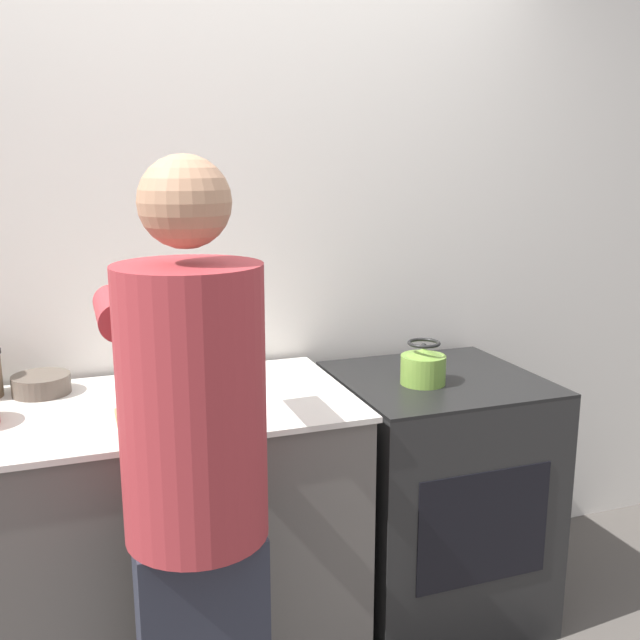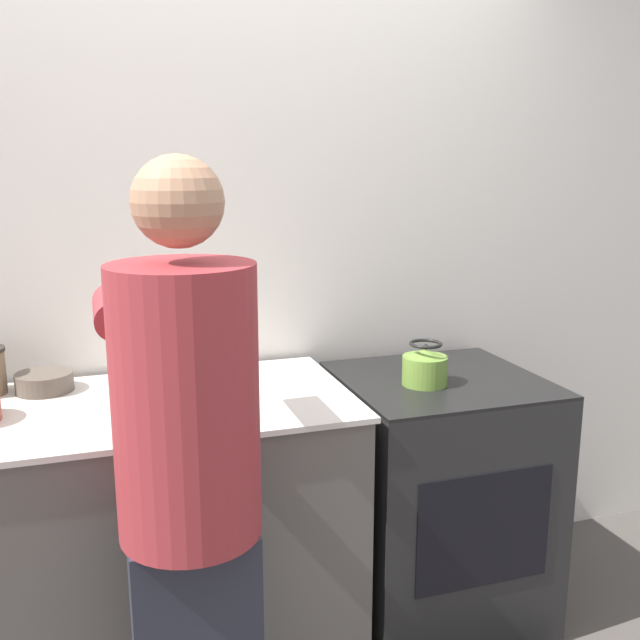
{
  "view_description": "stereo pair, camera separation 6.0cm",
  "coord_description": "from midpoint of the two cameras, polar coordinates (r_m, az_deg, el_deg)",
  "views": [
    {
      "loc": [
        -0.51,
        -1.83,
        1.68
      ],
      "look_at": [
        0.23,
        0.24,
        1.19
      ],
      "focal_mm": 40.0,
      "sensor_mm": 36.0,
      "label": 1
    },
    {
      "loc": [
        -0.45,
        -1.85,
        1.68
      ],
      "look_at": [
        0.23,
        0.24,
        1.19
      ],
      "focal_mm": 40.0,
      "sensor_mm": 36.0,
      "label": 2
    }
  ],
  "objects": [
    {
      "name": "cutting_board",
      "position": [
        2.15,
        -11.49,
        -7.5
      ],
      "size": [
        0.39,
        0.22,
        0.02
      ],
      "color": "#A87A4C",
      "rests_on": "counter"
    },
    {
      "name": "wall_back",
      "position": [
        2.66,
        -9.01,
        4.27
      ],
      "size": [
        8.0,
        0.05,
        2.6
      ],
      "color": "silver",
      "rests_on": "ground_plane"
    },
    {
      "name": "counter",
      "position": [
        2.49,
        -15.23,
        -16.88
      ],
      "size": [
        1.41,
        0.71,
        0.94
      ],
      "color": "#5B5651",
      "rests_on": "ground_plane"
    },
    {
      "name": "knife",
      "position": [
        2.12,
        -12.93,
        -7.59
      ],
      "size": [
        0.21,
        0.08,
        0.01
      ],
      "rotation": [
        0.0,
        0.0,
        -0.22
      ],
      "color": "silver",
      "rests_on": "cutting_board"
    },
    {
      "name": "bowl_mixing",
      "position": [
        2.5,
        -22.05,
        -4.79
      ],
      "size": [
        0.18,
        0.18,
        0.06
      ],
      "color": "brown",
      "rests_on": "counter"
    },
    {
      "name": "kettle",
      "position": [
        2.49,
        7.57,
        -3.66
      ],
      "size": [
        0.16,
        0.16,
        0.15
      ],
      "color": "olive",
      "rests_on": "oven"
    },
    {
      "name": "person",
      "position": [
        1.79,
        -10.93,
        -12.71
      ],
      "size": [
        0.39,
        0.62,
        1.69
      ],
      "color": "#282A35",
      "rests_on": "ground_plane"
    },
    {
      "name": "oven",
      "position": [
        2.76,
        8.5,
        -13.71
      ],
      "size": [
        0.7,
        0.67,
        0.92
      ],
      "color": "black",
      "rests_on": "ground_plane"
    }
  ]
}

